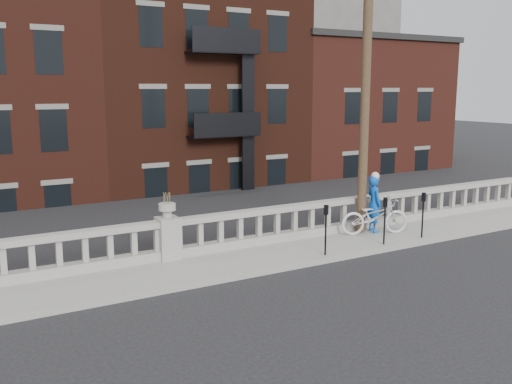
% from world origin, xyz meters
% --- Properties ---
extents(ground, '(120.00, 120.00, 0.00)m').
position_xyz_m(ground, '(0.00, 0.00, 0.00)').
color(ground, black).
rests_on(ground, ground).
extents(sidewalk, '(32.00, 2.20, 0.15)m').
position_xyz_m(sidewalk, '(0.00, 3.00, 0.07)').
color(sidewalk, gray).
rests_on(sidewalk, ground).
extents(balustrade, '(28.00, 0.34, 1.03)m').
position_xyz_m(balustrade, '(0.00, 3.95, 0.64)').
color(balustrade, gray).
rests_on(balustrade, sidewalk).
extents(planter_pedestal, '(0.55, 0.55, 1.76)m').
position_xyz_m(planter_pedestal, '(0.00, 3.95, 0.83)').
color(planter_pedestal, gray).
rests_on(planter_pedestal, sidewalk).
extents(lower_level, '(80.00, 44.00, 20.80)m').
position_xyz_m(lower_level, '(0.56, 23.04, 2.63)').
color(lower_level, '#605E59').
rests_on(lower_level, ground).
extents(utility_pole, '(1.60, 0.28, 10.00)m').
position_xyz_m(utility_pole, '(6.20, 3.60, 5.24)').
color(utility_pole, '#422D1E').
rests_on(utility_pole, sidewalk).
extents(parking_meter_b, '(0.10, 0.09, 1.36)m').
position_xyz_m(parking_meter_b, '(3.74, 2.15, 1.00)').
color(parking_meter_b, black).
rests_on(parking_meter_b, sidewalk).
extents(parking_meter_c, '(0.10, 0.09, 1.36)m').
position_xyz_m(parking_meter_c, '(5.82, 2.15, 1.00)').
color(parking_meter_c, black).
rests_on(parking_meter_c, sidewalk).
extents(parking_meter_d, '(0.10, 0.09, 1.36)m').
position_xyz_m(parking_meter_d, '(7.32, 2.15, 1.00)').
color(parking_meter_d, black).
rests_on(parking_meter_d, sidewalk).
extents(bicycle, '(2.22, 1.38, 1.10)m').
position_xyz_m(bicycle, '(6.38, 3.19, 0.70)').
color(bicycle, silver).
rests_on(bicycle, sidewalk).
extents(cyclist, '(0.55, 0.72, 1.76)m').
position_xyz_m(cyclist, '(6.55, 3.42, 1.03)').
color(cyclist, blue).
rests_on(cyclist, sidewalk).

